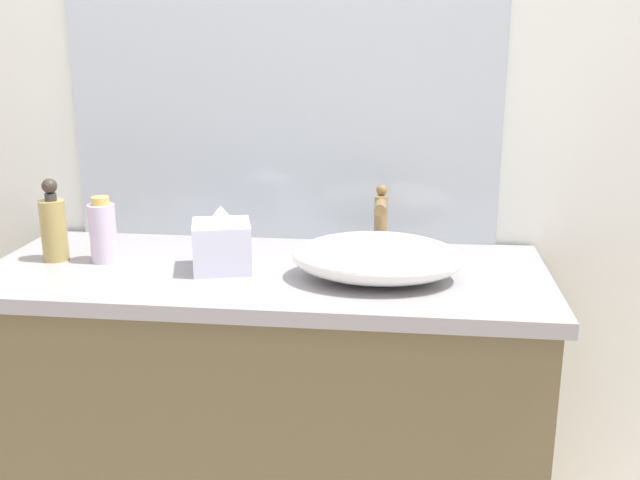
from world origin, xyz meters
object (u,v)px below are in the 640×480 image
tissue_box (222,243)px  soap_dispenser (53,226)px  lotion_bottle (103,231)px  sink_basin (377,258)px

tissue_box → soap_dispenser: bearing=176.5°
lotion_bottle → tissue_box: 0.30m
tissue_box → lotion_bottle: bearing=174.3°
tissue_box → sink_basin: bearing=-4.2°
lotion_bottle → sink_basin: bearing=-4.9°
sink_basin → lotion_bottle: bearing=175.1°
soap_dispenser → tissue_box: 0.43m
sink_basin → tissue_box: tissue_box is taller
lotion_bottle → tissue_box: size_ratio=0.98×
soap_dispenser → tissue_box: soap_dispenser is taller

